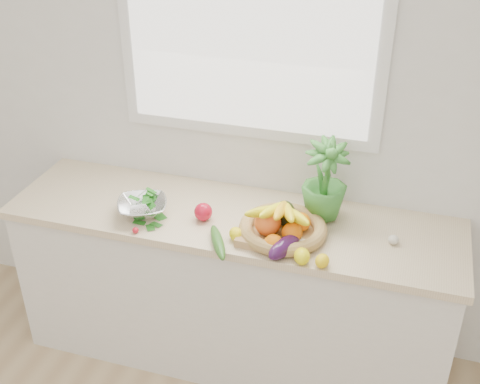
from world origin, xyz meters
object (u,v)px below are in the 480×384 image
(eggplant, at_px, (284,247))
(colander_with_spinach, at_px, (142,204))
(potted_herb, at_px, (325,179))
(fruit_basket, at_px, (282,224))
(cucumber, at_px, (218,242))
(apple, at_px, (203,212))

(eggplant, distance_m, colander_with_spinach, 0.74)
(colander_with_spinach, bearing_deg, potted_herb, 15.12)
(fruit_basket, relative_size, colander_with_spinach, 1.33)
(potted_herb, bearing_deg, cucumber, -137.53)
(potted_herb, bearing_deg, apple, -161.88)
(potted_herb, height_order, colander_with_spinach, potted_herb)
(potted_herb, bearing_deg, eggplant, -107.63)
(eggplant, distance_m, fruit_basket, 0.16)
(potted_herb, height_order, fruit_basket, potted_herb)
(apple, relative_size, fruit_basket, 0.21)
(apple, xyz_separation_m, eggplant, (0.44, -0.16, -0.00))
(fruit_basket, bearing_deg, apple, 177.81)
(eggplant, distance_m, potted_herb, 0.40)
(potted_herb, xyz_separation_m, fruit_basket, (-0.15, -0.19, -0.16))
(fruit_basket, bearing_deg, potted_herb, 51.62)
(eggplant, relative_size, cucumber, 0.75)
(eggplant, bearing_deg, apple, 159.31)
(cucumber, distance_m, potted_herb, 0.58)
(apple, xyz_separation_m, potted_herb, (0.55, 0.18, 0.17))
(colander_with_spinach, bearing_deg, apple, 9.39)
(cucumber, xyz_separation_m, colander_with_spinach, (-0.44, 0.14, 0.04))
(apple, relative_size, eggplant, 0.43)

